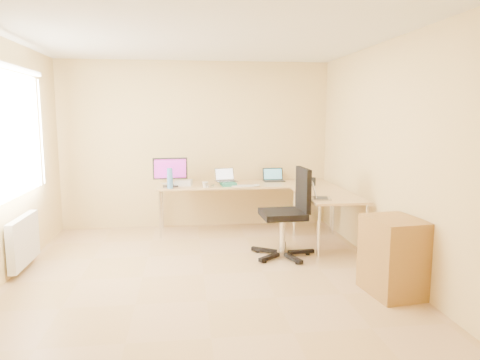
{
  "coord_description": "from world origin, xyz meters",
  "views": [
    {
      "loc": [
        -0.18,
        -4.74,
        1.77
      ],
      "look_at": [
        0.55,
        1.1,
        0.9
      ],
      "focal_mm": 33.0,
      "sensor_mm": 36.0,
      "label": 1
    }
  ],
  "objects": [
    {
      "name": "laptop_return",
      "position": [
        1.5,
        0.51,
        0.83
      ],
      "size": [
        0.33,
        0.29,
        0.19
      ],
      "primitive_type": "cube",
      "rotation": [
        0.0,
        0.0,
        1.35
      ],
      "color": "#A3A4B6",
      "rests_on": "desk_return"
    },
    {
      "name": "office_chair",
      "position": [
        1.01,
        0.52,
        0.5
      ],
      "size": [
        0.71,
        0.71,
        1.13
      ],
      "primitive_type": "cube",
      "rotation": [
        0.0,
        0.0,
        0.04
      ],
      "color": "black",
      "rests_on": "ground"
    },
    {
      "name": "ceiling",
      "position": [
        0.0,
        0.0,
        2.6
      ],
      "size": [
        4.5,
        4.5,
        0.0
      ],
      "primitive_type": "plane",
      "rotation": [
        3.14,
        0.0,
        0.0
      ],
      "color": "white",
      "rests_on": "ground"
    },
    {
      "name": "cabinet",
      "position": [
        1.85,
        -0.76,
        0.36
      ],
      "size": [
        0.54,
        0.64,
        0.81
      ],
      "primitive_type": "cube",
      "rotation": [
        0.0,
        0.0,
        0.12
      ],
      "color": "brown",
      "rests_on": "ground"
    },
    {
      "name": "floor",
      "position": [
        0.0,
        0.0,
        0.0
      ],
      "size": [
        4.5,
        4.5,
        0.0
      ],
      "primitive_type": "plane",
      "color": "tan",
      "rests_on": "ground"
    },
    {
      "name": "wall_front",
      "position": [
        0.0,
        -2.25,
        1.3
      ],
      "size": [
        4.5,
        0.0,
        4.5
      ],
      "primitive_type": "plane",
      "rotation": [
        -1.57,
        0.0,
        0.0
      ],
      "color": "#E6C57D",
      "rests_on": "ground"
    },
    {
      "name": "laptop_black",
      "position": [
        1.21,
        2.05,
        0.83
      ],
      "size": [
        0.34,
        0.25,
        0.21
      ],
      "primitive_type": "cube",
      "rotation": [
        0.0,
        0.0,
        0.04
      ],
      "color": "black",
      "rests_on": "desk_main"
    },
    {
      "name": "desk_fan",
      "position": [
        -0.34,
        2.05,
        0.86
      ],
      "size": [
        0.24,
        0.24,
        0.25
      ],
      "primitive_type": "cylinder",
      "rotation": [
        0.0,
        0.0,
        0.25
      ],
      "color": "silver",
      "rests_on": "desk_main"
    },
    {
      "name": "papers",
      "position": [
        -0.4,
        1.95,
        0.73
      ],
      "size": [
        0.31,
        0.34,
        0.01
      ],
      "primitive_type": "cube",
      "rotation": [
        0.0,
        0.0,
        0.57
      ],
      "color": "silver",
      "rests_on": "desk_main"
    },
    {
      "name": "desk_return",
      "position": [
        1.7,
        0.85,
        0.36
      ],
      "size": [
        0.7,
        1.3,
        0.73
      ],
      "primitive_type": "cube",
      "color": "tan",
      "rests_on": "ground"
    },
    {
      "name": "laptop_center",
      "position": [
        0.43,
        1.79,
        0.88
      ],
      "size": [
        0.36,
        0.31,
        0.2
      ],
      "primitive_type": "cube",
      "rotation": [
        0.0,
        0.0,
        0.27
      ],
      "color": "#A4A5B3",
      "rests_on": "desk_main"
    },
    {
      "name": "white_box",
      "position": [
        -0.21,
        1.79,
        0.77
      ],
      "size": [
        0.27,
        0.22,
        0.09
      ],
      "primitive_type": "cube",
      "rotation": [
        0.0,
        0.0,
        -0.21
      ],
      "color": "white",
      "rests_on": "desk_main"
    },
    {
      "name": "desk_main",
      "position": [
        0.72,
        1.85,
        0.36
      ],
      "size": [
        2.65,
        0.7,
        0.73
      ],
      "primitive_type": "cube",
      "color": "tan",
      "rests_on": "ground"
    },
    {
      "name": "wall_back",
      "position": [
        0.0,
        2.25,
        1.3
      ],
      "size": [
        4.5,
        0.0,
        4.5
      ],
      "primitive_type": "plane",
      "rotation": [
        1.57,
        0.0,
        0.0
      ],
      "color": "#E6C57D",
      "rests_on": "ground"
    },
    {
      "name": "black_cup",
      "position": [
        1.71,
        1.55,
        0.79
      ],
      "size": [
        0.07,
        0.07,
        0.12
      ],
      "primitive_type": "cylinder",
      "rotation": [
        0.0,
        0.0,
        -0.05
      ],
      "color": "black",
      "rests_on": "desk_main"
    },
    {
      "name": "water_bottle",
      "position": [
        -0.4,
        1.55,
        0.88
      ],
      "size": [
        0.09,
        0.09,
        0.29
      ],
      "primitive_type": "cylinder",
      "rotation": [
        0.0,
        0.0,
        0.04
      ],
      "color": "#4B89CA",
      "rests_on": "desk_main"
    },
    {
      "name": "book_stack",
      "position": [
        0.45,
        1.72,
        0.75
      ],
      "size": [
        0.23,
        0.3,
        0.05
      ],
      "primitive_type": "cube",
      "rotation": [
        0.0,
        0.0,
        0.08
      ],
      "color": "#277F62",
      "rests_on": "desk_main"
    },
    {
      "name": "wall_right",
      "position": [
        2.1,
        0.0,
        1.3
      ],
      "size": [
        0.0,
        4.5,
        4.5
      ],
      "primitive_type": "plane",
      "rotation": [
        1.57,
        0.0,
        -1.57
      ],
      "color": "#E6C57D",
      "rests_on": "ground"
    },
    {
      "name": "cd_stack",
      "position": [
        0.17,
        1.66,
        0.75
      ],
      "size": [
        0.15,
        0.15,
        0.03
      ],
      "primitive_type": "cylinder",
      "rotation": [
        0.0,
        0.0,
        -0.24
      ],
      "color": "silver",
      "rests_on": "desk_main"
    },
    {
      "name": "radiator",
      "position": [
        -2.03,
        0.4,
        0.35
      ],
      "size": [
        0.09,
        0.8,
        0.55
      ],
      "primitive_type": "cube",
      "color": "white",
      "rests_on": "ground"
    },
    {
      "name": "monitor",
      "position": [
        -0.4,
        1.72,
        0.94
      ],
      "size": [
        0.51,
        0.19,
        0.43
      ],
      "primitive_type": "cube",
      "rotation": [
        0.0,
        0.0,
        0.06
      ],
      "color": "black",
      "rests_on": "desk_main"
    },
    {
      "name": "mouse",
      "position": [
        0.86,
        1.57,
        0.75
      ],
      "size": [
        0.11,
        0.07,
        0.04
      ],
      "primitive_type": "ellipsoid",
      "rotation": [
        0.0,
        0.0,
        0.02
      ],
      "color": "white",
      "rests_on": "desk_main"
    },
    {
      "name": "mug",
      "position": [
        0.1,
        1.55,
        0.77
      ],
      "size": [
        0.1,
        0.1,
        0.08
      ],
      "primitive_type": "imported",
      "rotation": [
        0.0,
        0.0,
        0.11
      ],
      "color": "silver",
      "rests_on": "desk_main"
    },
    {
      "name": "keyboard",
      "position": [
        0.62,
        1.62,
        0.74
      ],
      "size": [
        0.4,
        0.15,
        0.02
      ],
      "primitive_type": "cube",
      "rotation": [
        0.0,
        0.0,
        -0.1
      ],
      "color": "silver",
      "rests_on": "desk_main"
    },
    {
      "name": "window",
      "position": [
        -2.05,
        0.4,
        1.55
      ],
      "size": [
        0.1,
        1.8,
        1.4
      ],
      "primitive_type": "cube",
      "color": "white",
      "rests_on": "wall_left"
    }
  ]
}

